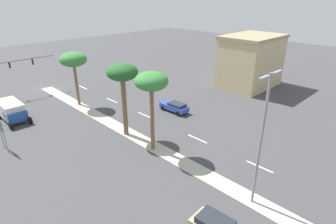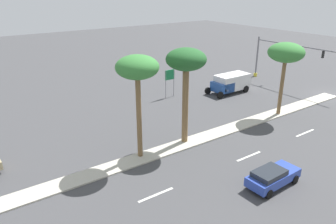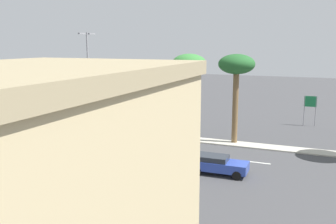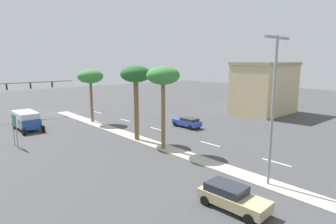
{
  "view_description": "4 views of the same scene",
  "coord_description": "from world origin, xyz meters",
  "px_view_note": "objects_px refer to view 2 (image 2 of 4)",
  "views": [
    {
      "loc": [
        17.17,
        47.68,
        15.51
      ],
      "look_at": [
        -3.56,
        26.74,
        2.67
      ],
      "focal_mm": 29.45,
      "sensor_mm": 36.0,
      "label": 1
    },
    {
      "loc": [
        -20.64,
        40.44,
        13.46
      ],
      "look_at": [
        2.12,
        24.32,
        2.52
      ],
      "focal_mm": 35.04,
      "sensor_mm": 36.0,
      "label": 2
    },
    {
      "loc": [
        -34.73,
        16.06,
        9.52
      ],
      "look_at": [
        2.39,
        31.49,
        2.2
      ],
      "focal_mm": 40.28,
      "sensor_mm": 36.0,
      "label": 3
    },
    {
      "loc": [
        18.52,
        49.82,
        8.95
      ],
      "look_at": [
        -0.79,
        27.84,
        3.74
      ],
      "focal_mm": 30.13,
      "sensor_mm": 36.0,
      "label": 4
    }
  ],
  "objects_px": {
    "directional_road_sign": "(170,78)",
    "box_truck": "(230,83)",
    "palm_tree_far": "(286,54)",
    "palm_tree_inboard": "(137,70)",
    "traffic_signal_gantry": "(278,55)",
    "palm_tree_right": "(186,63)",
    "sedan_blue_near": "(272,177)"
  },
  "relations": [
    {
      "from": "palm_tree_right",
      "to": "directional_road_sign",
      "type": "bearing_deg",
      "value": -29.59
    },
    {
      "from": "palm_tree_inboard",
      "to": "sedan_blue_near",
      "type": "distance_m",
      "value": 12.5
    },
    {
      "from": "palm_tree_far",
      "to": "box_truck",
      "type": "xyz_separation_m",
      "value": [
        8.76,
        -1.25,
        -5.45
      ]
    },
    {
      "from": "traffic_signal_gantry",
      "to": "sedan_blue_near",
      "type": "distance_m",
      "value": 28.25
    },
    {
      "from": "palm_tree_right",
      "to": "box_truck",
      "type": "distance_m",
      "value": 17.07
    },
    {
      "from": "traffic_signal_gantry",
      "to": "sedan_blue_near",
      "type": "height_order",
      "value": "traffic_signal_gantry"
    },
    {
      "from": "palm_tree_right",
      "to": "box_truck",
      "type": "height_order",
      "value": "palm_tree_right"
    },
    {
      "from": "palm_tree_right",
      "to": "box_truck",
      "type": "xyz_separation_m",
      "value": [
        8.08,
        -13.8,
        -5.97
      ]
    },
    {
      "from": "traffic_signal_gantry",
      "to": "palm_tree_inboard",
      "type": "distance_m",
      "value": 29.13
    },
    {
      "from": "palm_tree_right",
      "to": "palm_tree_inboard",
      "type": "xyz_separation_m",
      "value": [
        -0.03,
        4.69,
        0.12
      ]
    },
    {
      "from": "palm_tree_inboard",
      "to": "sedan_blue_near",
      "type": "height_order",
      "value": "palm_tree_inboard"
    },
    {
      "from": "directional_road_sign",
      "to": "box_truck",
      "type": "distance_m",
      "value": 8.16
    },
    {
      "from": "traffic_signal_gantry",
      "to": "palm_tree_far",
      "type": "height_order",
      "value": "palm_tree_far"
    },
    {
      "from": "traffic_signal_gantry",
      "to": "box_truck",
      "type": "bearing_deg",
      "value": 89.53
    },
    {
      "from": "box_truck",
      "to": "palm_tree_inboard",
      "type": "bearing_deg",
      "value": 113.67
    },
    {
      "from": "traffic_signal_gantry",
      "to": "palm_tree_right",
      "type": "relative_size",
      "value": 1.67
    },
    {
      "from": "palm_tree_far",
      "to": "palm_tree_right",
      "type": "height_order",
      "value": "palm_tree_right"
    },
    {
      "from": "palm_tree_inboard",
      "to": "box_truck",
      "type": "height_order",
      "value": "palm_tree_inboard"
    },
    {
      "from": "traffic_signal_gantry",
      "to": "palm_tree_inboard",
      "type": "bearing_deg",
      "value": 106.12
    },
    {
      "from": "directional_road_sign",
      "to": "palm_tree_inboard",
      "type": "distance_m",
      "value": 16.5
    },
    {
      "from": "directional_road_sign",
      "to": "box_truck",
      "type": "relative_size",
      "value": 0.59
    },
    {
      "from": "palm_tree_far",
      "to": "palm_tree_inboard",
      "type": "relative_size",
      "value": 0.92
    },
    {
      "from": "palm_tree_inboard",
      "to": "box_truck",
      "type": "distance_m",
      "value": 21.09
    },
    {
      "from": "palm_tree_far",
      "to": "box_truck",
      "type": "height_order",
      "value": "palm_tree_far"
    },
    {
      "from": "palm_tree_far",
      "to": "sedan_blue_near",
      "type": "bearing_deg",
      "value": 125.49
    },
    {
      "from": "palm_tree_inboard",
      "to": "box_truck",
      "type": "bearing_deg",
      "value": -66.33
    },
    {
      "from": "box_truck",
      "to": "sedan_blue_near",
      "type": "bearing_deg",
      "value": 142.81
    },
    {
      "from": "sedan_blue_near",
      "to": "box_truck",
      "type": "xyz_separation_m",
      "value": [
        17.13,
        -13.0,
        0.58
      ]
    },
    {
      "from": "sedan_blue_near",
      "to": "box_truck",
      "type": "relative_size",
      "value": 0.72
    },
    {
      "from": "palm_tree_far",
      "to": "palm_tree_inboard",
      "type": "height_order",
      "value": "palm_tree_inboard"
    },
    {
      "from": "traffic_signal_gantry",
      "to": "palm_tree_right",
      "type": "xyz_separation_m",
      "value": [
        -8.0,
        23.1,
        3.34
      ]
    },
    {
      "from": "directional_road_sign",
      "to": "palm_tree_inboard",
      "type": "height_order",
      "value": "palm_tree_inboard"
    }
  ]
}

